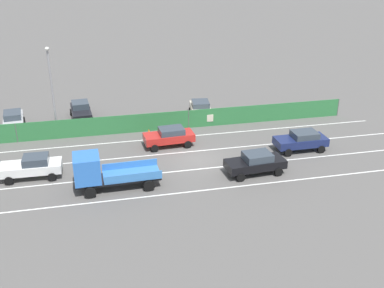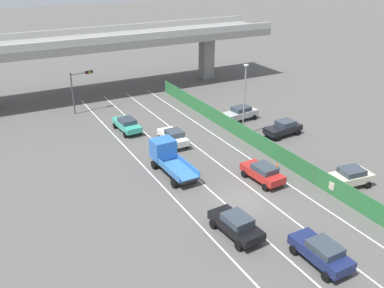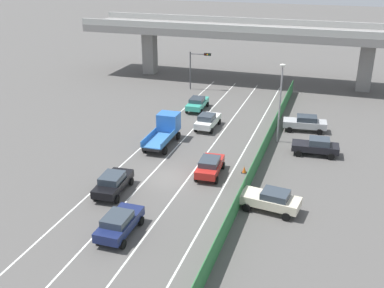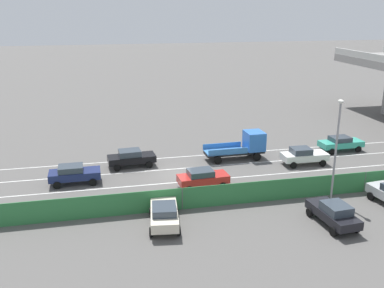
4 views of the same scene
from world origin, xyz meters
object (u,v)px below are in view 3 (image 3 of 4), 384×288
Objects in this scene: car_hatchback_white at (208,120)px; traffic_light at (197,63)px; parked_sedan_cream at (271,200)px; traffic_cone at (244,170)px; car_sedan_red at (210,166)px; street_lamp at (280,96)px; car_taxi_teal at (197,103)px; parked_sedan_dark at (316,146)px; car_sedan_black at (113,182)px; parked_wagon_silver at (305,123)px; car_sedan_navy at (119,223)px; flatbed_truck_blue at (166,129)px.

traffic_light is at bearing 111.97° from car_hatchback_white.
traffic_cone is at bearing 119.93° from parked_sedan_cream.
parked_sedan_cream is (5.94, -4.19, 0.01)m from car_sedan_red.
parked_sedan_cream is at bearing -83.45° from street_lamp.
car_taxi_teal is 17.75m from traffic_cone.
car_hatchback_white is 0.99× the size of parked_sedan_dark.
car_sedan_red is 7.03× the size of traffic_cone.
car_sedan_black is 1.00× the size of parked_sedan_cream.
parked_wagon_silver is at bearing 55.01° from car_sedan_black.
car_hatchback_white is 16.55m from car_sedan_black.
car_sedan_navy reaches higher than car_sedan_red.
flatbed_truck_blue is (0.05, -10.59, 0.50)m from car_taxi_teal.
flatbed_truck_blue is (-3.11, 16.54, 0.46)m from car_sedan_navy.
parked_sedan_dark reaches higher than car_sedan_navy.
car_sedan_red is 0.98× the size of car_hatchback_white.
car_taxi_teal is at bearing 121.11° from traffic_cone.
parked_sedan_cream is at bearing -62.73° from traffic_light.
car_sedan_black is 22.95m from parked_wagon_silver.
parked_wagon_silver is 0.59× the size of street_lamp.
car_sedan_navy is 0.95× the size of parked_sedan_cream.
car_sedan_navy is (3.16, -27.14, 0.04)m from car_taxi_teal.
parked_wagon_silver is at bearing -36.61° from traffic_light.
street_lamp reaches higher than traffic_light.
car_taxi_teal is 13.55m from street_lamp.
parked_sedan_cream reaches higher than car_taxi_teal.
car_sedan_black is at bearing -90.18° from flatbed_truck_blue.
parked_wagon_silver is 6.01m from street_lamp.
street_lamp is at bearing 17.70° from flatbed_truck_blue.
traffic_light is at bearing 99.44° from car_sedan_navy.
traffic_light reaches higher than traffic_cone.
car_taxi_teal is 1.04× the size of parked_sedan_dark.
parked_wagon_silver is 0.89× the size of traffic_light.
car_sedan_red is 11.05m from car_sedan_navy.
flatbed_truck_blue is 11.81m from street_lamp.
street_lamp reaches higher than parked_sedan_cream.
car_taxi_teal is at bearing 146.51° from street_lamp.
car_sedan_black reaches higher than car_sedan_navy.
car_hatchback_white is at bearing 169.54° from street_lamp.
car_hatchback_white reaches higher than car_taxi_teal.
traffic_cone is at bearing 63.30° from car_sedan_navy.
car_hatchback_white is 7.20× the size of traffic_cone.
street_lamp is (4.37, 9.43, 3.88)m from car_sedan_red.
car_sedan_red is at bearing 72.71° from car_sedan_navy.
car_sedan_red is 8.40m from car_sedan_black.
car_sedan_navy is 16.84m from flatbed_truck_blue.
car_sedan_red is 11.09m from street_lamp.
parked_sedan_dark is 6.29m from parked_wagon_silver.
car_taxi_teal is 1.02× the size of parked_sedan_cream.
car_sedan_red is at bearing -152.91° from traffic_cone.
car_sedan_red is 0.82× the size of traffic_light.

